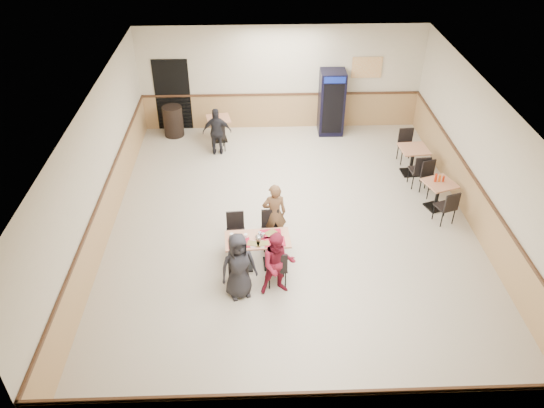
{
  "coord_description": "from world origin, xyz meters",
  "views": [
    {
      "loc": [
        -0.78,
        -9.29,
        7.14
      ],
      "look_at": [
        -0.46,
        -0.5,
        1.01
      ],
      "focal_mm": 35.0,
      "sensor_mm": 36.0,
      "label": 1
    }
  ],
  "objects_px": {
    "trash_bin": "(173,121)",
    "main_table": "(258,248)",
    "side_table_far": "(413,157)",
    "lone_diner": "(217,132)",
    "diner_man_opposite": "(274,213)",
    "diner_woman_right": "(278,264)",
    "back_table": "(219,126)",
    "side_table_near": "(438,191)",
    "pepsi_cooler": "(332,102)",
    "diner_woman_left": "(238,266)"
  },
  "relations": [
    {
      "from": "side_table_far",
      "to": "pepsi_cooler",
      "type": "relative_size",
      "value": 0.39
    },
    {
      "from": "lone_diner",
      "to": "side_table_far",
      "type": "distance_m",
      "value": 5.12
    },
    {
      "from": "diner_man_opposite",
      "to": "diner_woman_left",
      "type": "bearing_deg",
      "value": 58.58
    },
    {
      "from": "diner_woman_left",
      "to": "lone_diner",
      "type": "xyz_separation_m",
      "value": [
        -0.66,
        5.43,
        -0.04
      ]
    },
    {
      "from": "diner_woman_right",
      "to": "lone_diner",
      "type": "distance_m",
      "value": 5.56
    },
    {
      "from": "main_table",
      "to": "back_table",
      "type": "relative_size",
      "value": 1.77
    },
    {
      "from": "diner_woman_right",
      "to": "side_table_near",
      "type": "relative_size",
      "value": 1.66
    },
    {
      "from": "side_table_near",
      "to": "back_table",
      "type": "bearing_deg",
      "value": 145.72
    },
    {
      "from": "main_table",
      "to": "side_table_far",
      "type": "relative_size",
      "value": 1.81
    },
    {
      "from": "pepsi_cooler",
      "to": "side_table_near",
      "type": "bearing_deg",
      "value": -62.5
    },
    {
      "from": "diner_woman_right",
      "to": "main_table",
      "type": "bearing_deg",
      "value": 108.65
    },
    {
      "from": "diner_woman_right",
      "to": "back_table",
      "type": "height_order",
      "value": "diner_woman_right"
    },
    {
      "from": "main_table",
      "to": "diner_woman_left",
      "type": "distance_m",
      "value": 0.91
    },
    {
      "from": "main_table",
      "to": "pepsi_cooler",
      "type": "xyz_separation_m",
      "value": [
        2.18,
        5.8,
        0.47
      ]
    },
    {
      "from": "diner_woman_left",
      "to": "back_table",
      "type": "xyz_separation_m",
      "value": [
        -0.66,
        6.2,
        -0.24
      ]
    },
    {
      "from": "diner_woman_left",
      "to": "diner_man_opposite",
      "type": "height_order",
      "value": "diner_man_opposite"
    },
    {
      "from": "side_table_far",
      "to": "lone_diner",
      "type": "bearing_deg",
      "value": 166.26
    },
    {
      "from": "lone_diner",
      "to": "side_table_far",
      "type": "relative_size",
      "value": 1.81
    },
    {
      "from": "diner_man_opposite",
      "to": "side_table_near",
      "type": "bearing_deg",
      "value": -171.31
    },
    {
      "from": "side_table_near",
      "to": "back_table",
      "type": "height_order",
      "value": "side_table_near"
    },
    {
      "from": "lone_diner",
      "to": "side_table_near",
      "type": "bearing_deg",
      "value": 150.29
    },
    {
      "from": "diner_woman_left",
      "to": "diner_man_opposite",
      "type": "relative_size",
      "value": 0.99
    },
    {
      "from": "main_table",
      "to": "diner_woman_right",
      "type": "distance_m",
      "value": 0.86
    },
    {
      "from": "diner_woman_left",
      "to": "back_table",
      "type": "relative_size",
      "value": 1.87
    },
    {
      "from": "diner_woman_right",
      "to": "pepsi_cooler",
      "type": "xyz_separation_m",
      "value": [
        1.82,
        6.55,
        0.25
      ]
    },
    {
      "from": "main_table",
      "to": "pepsi_cooler",
      "type": "bearing_deg",
      "value": 65.74
    },
    {
      "from": "side_table_near",
      "to": "pepsi_cooler",
      "type": "xyz_separation_m",
      "value": [
        -1.98,
        3.92,
        0.47
      ]
    },
    {
      "from": "diner_man_opposite",
      "to": "side_table_far",
      "type": "xyz_separation_m",
      "value": [
        3.6,
        2.62,
        -0.22
      ]
    },
    {
      "from": "trash_bin",
      "to": "main_table",
      "type": "bearing_deg",
      "value": -67.93
    },
    {
      "from": "side_table_far",
      "to": "trash_bin",
      "type": "height_order",
      "value": "trash_bin"
    },
    {
      "from": "side_table_near",
      "to": "diner_woman_left",
      "type": "bearing_deg",
      "value": -149.4
    },
    {
      "from": "diner_man_opposite",
      "to": "side_table_near",
      "type": "xyz_separation_m",
      "value": [
        3.8,
        1.08,
        -0.25
      ]
    },
    {
      "from": "main_table",
      "to": "pepsi_cooler",
      "type": "height_order",
      "value": "pepsi_cooler"
    },
    {
      "from": "diner_woman_left",
      "to": "pepsi_cooler",
      "type": "relative_size",
      "value": 0.75
    },
    {
      "from": "diner_woman_left",
      "to": "diner_woman_right",
      "type": "height_order",
      "value": "diner_woman_left"
    },
    {
      "from": "diner_woman_right",
      "to": "trash_bin",
      "type": "xyz_separation_m",
      "value": [
        -2.7,
        6.5,
        -0.23
      ]
    },
    {
      "from": "main_table",
      "to": "side_table_far",
      "type": "bearing_deg",
      "value": 37.16
    },
    {
      "from": "diner_man_opposite",
      "to": "trash_bin",
      "type": "relative_size",
      "value": 1.59
    },
    {
      "from": "diner_man_opposite",
      "to": "pepsi_cooler",
      "type": "bearing_deg",
      "value": -117.18
    },
    {
      "from": "lone_diner",
      "to": "trash_bin",
      "type": "height_order",
      "value": "lone_diner"
    },
    {
      "from": "diner_woman_left",
      "to": "back_table",
      "type": "height_order",
      "value": "diner_woman_left"
    },
    {
      "from": "side_table_near",
      "to": "main_table",
      "type": "bearing_deg",
      "value": -155.73
    },
    {
      "from": "diner_woman_right",
      "to": "side_table_near",
      "type": "distance_m",
      "value": 4.62
    },
    {
      "from": "diner_woman_right",
      "to": "side_table_far",
      "type": "height_order",
      "value": "diner_woman_right"
    },
    {
      "from": "lone_diner",
      "to": "main_table",
      "type": "bearing_deg",
      "value": 100.72
    },
    {
      "from": "diner_woman_left",
      "to": "main_table",
      "type": "bearing_deg",
      "value": 47.55
    },
    {
      "from": "lone_diner",
      "to": "diner_man_opposite",
      "type": "bearing_deg",
      "value": 108.06
    },
    {
      "from": "main_table",
      "to": "diner_woman_left",
      "type": "bearing_deg",
      "value": -117.9
    },
    {
      "from": "pepsi_cooler",
      "to": "diner_man_opposite",
      "type": "bearing_deg",
      "value": -109.29
    },
    {
      "from": "lone_diner",
      "to": "trash_bin",
      "type": "distance_m",
      "value": 1.74
    }
  ]
}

